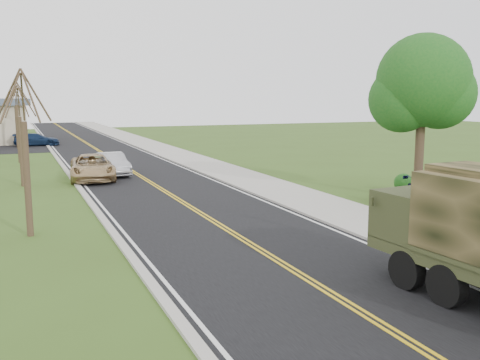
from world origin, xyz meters
TOP-DOWN VIEW (x-y plane):
  - ground at (0.00, 0.00)m, footprint 160.00×160.00m
  - road at (0.00, 40.00)m, footprint 8.00×120.00m
  - curb_right at (4.15, 40.00)m, footprint 0.30×120.00m
  - sidewalk_right at (5.90, 40.00)m, footprint 3.20×120.00m
  - curb_left at (-4.15, 40.00)m, footprint 0.30×120.00m
  - leafy_tree at (11.00, 10.01)m, footprint 4.83×4.50m
  - bare_tree_a at (-7.00, 10.00)m, footprint 1.93×2.26m
  - bare_tree_b at (-7.00, 22.00)m, footprint 1.83×2.14m
  - bare_tree_c at (-7.00, 34.00)m, footprint 2.04×2.39m
  - bare_tree_d at (-7.00, 46.00)m, footprint 1.88×2.20m
  - suv_champagne at (-3.00, 22.91)m, footprint 3.17×5.86m
  - sedan_silver at (-1.57, 24.42)m, footprint 1.86×4.54m
  - pickup_navy at (11.91, 8.40)m, footprint 5.31×2.49m
  - lot_car_navy at (-5.16, 48.66)m, footprint 4.67×2.21m

SIDE VIEW (x-z plane):
  - ground at x=0.00m, z-range 0.00..0.00m
  - road at x=0.00m, z-range 0.00..0.01m
  - sidewalk_right at x=5.90m, z-range 0.00..0.10m
  - curb_left at x=-4.15m, z-range 0.00..0.10m
  - curb_right at x=4.15m, z-range 0.00..0.12m
  - lot_car_navy at x=-5.16m, z-range 0.00..1.32m
  - sedan_silver at x=-1.57m, z-range 0.00..1.46m
  - pickup_navy at x=11.91m, z-range 0.00..1.50m
  - suv_champagne at x=-3.00m, z-range 0.00..1.56m
  - bare_tree_b at x=-7.00m, z-range -0.39..5.34m
  - bare_tree_d at x=-7.00m, z-range -0.40..5.50m
  - bare_tree_a at x=-7.00m, z-range -0.41..5.66m
  - bare_tree_c at x=-7.00m, z-range -0.44..5.99m
  - leafy_tree at x=11.00m, z-range 1.44..9.54m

